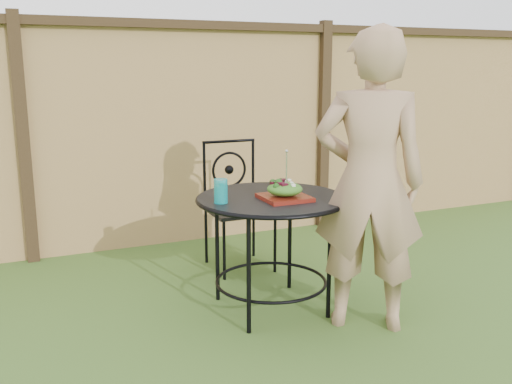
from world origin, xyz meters
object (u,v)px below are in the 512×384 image
patio_table (271,219)px  patio_chair (237,201)px  diner (369,182)px  salad_plate (285,198)px

patio_table → patio_chair: 0.85m
patio_table → diner: size_ratio=0.54×
salad_plate → diner: bearing=-40.6°
patio_chair → diner: size_ratio=0.55×
diner → patio_table: bearing=-13.9°
patio_chair → diner: diner is taller
patio_chair → salad_plate: (-0.06, -0.94, 0.23)m
diner → salad_plate: size_ratio=6.35×
patio_table → patio_chair: bearing=83.0°
patio_chair → patio_table: bearing=-97.0°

